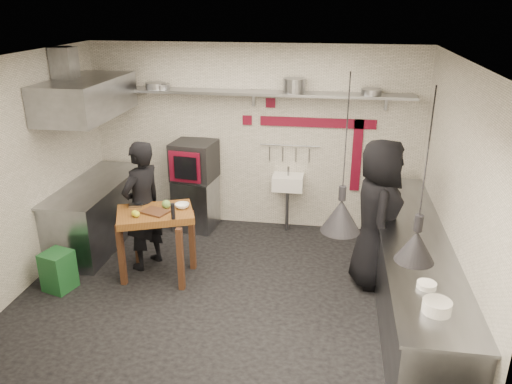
# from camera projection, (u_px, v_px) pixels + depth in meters

# --- Properties ---
(floor) EXTENTS (5.00, 5.00, 0.00)m
(floor) POSITION_uv_depth(u_px,v_px,m) (227.00, 292.00, 6.16)
(floor) COLOR black
(floor) RESTS_ON ground
(ceiling) EXTENTS (5.00, 5.00, 0.00)m
(ceiling) POSITION_uv_depth(u_px,v_px,m) (221.00, 59.00, 5.14)
(ceiling) COLOR beige
(ceiling) RESTS_ON floor
(wall_back) EXTENTS (5.00, 0.04, 2.80)m
(wall_back) POSITION_uv_depth(u_px,v_px,m) (254.00, 138.00, 7.58)
(wall_back) COLOR silver
(wall_back) RESTS_ON floor
(wall_front) EXTENTS (5.00, 0.04, 2.80)m
(wall_front) POSITION_uv_depth(u_px,v_px,m) (164.00, 283.00, 3.72)
(wall_front) COLOR silver
(wall_front) RESTS_ON floor
(wall_left) EXTENTS (0.04, 4.20, 2.80)m
(wall_left) POSITION_uv_depth(u_px,v_px,m) (22.00, 175.00, 6.01)
(wall_left) COLOR silver
(wall_left) RESTS_ON floor
(wall_right) EXTENTS (0.04, 4.20, 2.80)m
(wall_right) POSITION_uv_depth(u_px,v_px,m) (455.00, 199.00, 5.29)
(wall_right) COLOR silver
(wall_right) RESTS_ON floor
(red_band_horiz) EXTENTS (1.70, 0.02, 0.14)m
(red_band_horiz) POSITION_uv_depth(u_px,v_px,m) (318.00, 123.00, 7.32)
(red_band_horiz) COLOR maroon
(red_band_horiz) RESTS_ON wall_back
(red_band_vert) EXTENTS (0.14, 0.02, 1.10)m
(red_band_vert) POSITION_uv_depth(u_px,v_px,m) (357.00, 156.00, 7.41)
(red_band_vert) COLOR maroon
(red_band_vert) RESTS_ON wall_back
(red_tile_a) EXTENTS (0.14, 0.02, 0.14)m
(red_tile_a) POSITION_uv_depth(u_px,v_px,m) (271.00, 103.00, 7.33)
(red_tile_a) COLOR maroon
(red_tile_a) RESTS_ON wall_back
(red_tile_b) EXTENTS (0.14, 0.02, 0.14)m
(red_tile_b) POSITION_uv_depth(u_px,v_px,m) (247.00, 120.00, 7.48)
(red_tile_b) COLOR maroon
(red_tile_b) RESTS_ON wall_back
(back_shelf) EXTENTS (4.60, 0.34, 0.04)m
(back_shelf) POSITION_uv_depth(u_px,v_px,m) (252.00, 93.00, 7.16)
(back_shelf) COLOR slate
(back_shelf) RESTS_ON wall_back
(shelf_bracket_left) EXTENTS (0.04, 0.06, 0.24)m
(shelf_bracket_left) POSITION_uv_depth(u_px,v_px,m) (131.00, 94.00, 7.61)
(shelf_bracket_left) COLOR slate
(shelf_bracket_left) RESTS_ON wall_back
(shelf_bracket_mid) EXTENTS (0.04, 0.06, 0.24)m
(shelf_bracket_mid) POSITION_uv_depth(u_px,v_px,m) (254.00, 98.00, 7.33)
(shelf_bracket_mid) COLOR slate
(shelf_bracket_mid) RESTS_ON wall_back
(shelf_bracket_right) EXTENTS (0.04, 0.06, 0.24)m
(shelf_bracket_right) POSITION_uv_depth(u_px,v_px,m) (386.00, 102.00, 7.05)
(shelf_bracket_right) COLOR slate
(shelf_bracket_right) RESTS_ON wall_back
(pan_far_left) EXTENTS (0.34, 0.34, 0.09)m
(pan_far_left) POSITION_uv_depth(u_px,v_px,m) (156.00, 86.00, 7.34)
(pan_far_left) COLOR slate
(pan_far_left) RESTS_ON back_shelf
(pan_mid_left) EXTENTS (0.26, 0.26, 0.07)m
(pan_mid_left) POSITION_uv_depth(u_px,v_px,m) (162.00, 86.00, 7.33)
(pan_mid_left) COLOR slate
(pan_mid_left) RESTS_ON back_shelf
(stock_pot) EXTENTS (0.36, 0.36, 0.20)m
(stock_pot) POSITION_uv_depth(u_px,v_px,m) (294.00, 85.00, 7.02)
(stock_pot) COLOR slate
(stock_pot) RESTS_ON back_shelf
(pan_right) EXTENTS (0.35, 0.35, 0.08)m
(pan_right) POSITION_uv_depth(u_px,v_px,m) (371.00, 92.00, 6.89)
(pan_right) COLOR slate
(pan_right) RESTS_ON back_shelf
(oven_stand) EXTENTS (0.66, 0.61, 0.80)m
(oven_stand) POSITION_uv_depth(u_px,v_px,m) (196.00, 204.00, 7.76)
(oven_stand) COLOR slate
(oven_stand) RESTS_ON floor
(combi_oven) EXTENTS (0.69, 0.65, 0.58)m
(combi_oven) POSITION_uv_depth(u_px,v_px,m) (194.00, 160.00, 7.56)
(combi_oven) COLOR black
(combi_oven) RESTS_ON oven_stand
(oven_door) EXTENTS (0.48, 0.09, 0.46)m
(oven_door) POSITION_uv_depth(u_px,v_px,m) (185.00, 167.00, 7.26)
(oven_door) COLOR maroon
(oven_door) RESTS_ON combi_oven
(oven_glass) EXTENTS (0.35, 0.06, 0.34)m
(oven_glass) POSITION_uv_depth(u_px,v_px,m) (185.00, 168.00, 7.22)
(oven_glass) COLOR black
(oven_glass) RESTS_ON oven_door
(hand_sink) EXTENTS (0.46, 0.34, 0.22)m
(hand_sink) POSITION_uv_depth(u_px,v_px,m) (288.00, 182.00, 7.56)
(hand_sink) COLOR white
(hand_sink) RESTS_ON wall_back
(sink_tap) EXTENTS (0.03, 0.03, 0.14)m
(sink_tap) POSITION_uv_depth(u_px,v_px,m) (288.00, 171.00, 7.50)
(sink_tap) COLOR slate
(sink_tap) RESTS_ON hand_sink
(sink_drain) EXTENTS (0.06, 0.06, 0.66)m
(sink_drain) POSITION_uv_depth(u_px,v_px,m) (287.00, 210.00, 7.68)
(sink_drain) COLOR slate
(sink_drain) RESTS_ON floor
(utensil_rail) EXTENTS (0.90, 0.02, 0.02)m
(utensil_rail) POSITION_uv_depth(u_px,v_px,m) (290.00, 145.00, 7.50)
(utensil_rail) COLOR slate
(utensil_rail) RESTS_ON wall_back
(counter_right) EXTENTS (0.70, 3.80, 0.90)m
(counter_right) POSITION_uv_depth(u_px,v_px,m) (411.00, 274.00, 5.68)
(counter_right) COLOR slate
(counter_right) RESTS_ON floor
(counter_right_top) EXTENTS (0.76, 3.90, 0.03)m
(counter_right_top) POSITION_uv_depth(u_px,v_px,m) (415.00, 238.00, 5.51)
(counter_right_top) COLOR slate
(counter_right_top) RESTS_ON counter_right
(plate_stack) EXTENTS (0.27, 0.27, 0.11)m
(plate_stack) POSITION_uv_depth(u_px,v_px,m) (437.00, 307.00, 4.16)
(plate_stack) COLOR white
(plate_stack) RESTS_ON counter_right_top
(small_bowl_right) EXTENTS (0.21, 0.21, 0.05)m
(small_bowl_right) POSITION_uv_depth(u_px,v_px,m) (427.00, 285.00, 4.52)
(small_bowl_right) COLOR white
(small_bowl_right) RESTS_ON counter_right_top
(counter_left) EXTENTS (0.70, 1.90, 0.90)m
(counter_left) POSITION_uv_depth(u_px,v_px,m) (97.00, 214.00, 7.27)
(counter_left) COLOR slate
(counter_left) RESTS_ON floor
(counter_left_top) EXTENTS (0.76, 2.00, 0.03)m
(counter_left_top) POSITION_uv_depth(u_px,v_px,m) (94.00, 184.00, 7.11)
(counter_left_top) COLOR slate
(counter_left_top) RESTS_ON counter_left
(extractor_hood) EXTENTS (0.78, 1.60, 0.50)m
(extractor_hood) POSITION_uv_depth(u_px,v_px,m) (86.00, 98.00, 6.65)
(extractor_hood) COLOR slate
(extractor_hood) RESTS_ON ceiling
(hood_duct) EXTENTS (0.28, 0.28, 0.50)m
(hood_duct) POSITION_uv_depth(u_px,v_px,m) (65.00, 67.00, 6.54)
(hood_duct) COLOR slate
(hood_duct) RESTS_ON ceiling
(green_bin) EXTENTS (0.40, 0.40, 0.50)m
(green_bin) POSITION_uv_depth(u_px,v_px,m) (58.00, 271.00, 6.14)
(green_bin) COLOR #1A5325
(green_bin) RESTS_ON floor
(prep_table) EXTENTS (1.09, 0.94, 0.92)m
(prep_table) POSITION_uv_depth(u_px,v_px,m) (158.00, 244.00, 6.35)
(prep_table) COLOR brown
(prep_table) RESTS_ON floor
(cutting_board) EXTENTS (0.37, 0.32, 0.02)m
(cutting_board) POSITION_uv_depth(u_px,v_px,m) (155.00, 212.00, 6.14)
(cutting_board) COLOR #4F2E1C
(cutting_board) RESTS_ON prep_table
(pepper_mill) EXTENTS (0.06, 0.06, 0.20)m
(pepper_mill) POSITION_uv_depth(u_px,v_px,m) (173.00, 211.00, 5.93)
(pepper_mill) COLOR black
(pepper_mill) RESTS_ON prep_table
(lemon_a) EXTENTS (0.08, 0.08, 0.08)m
(lemon_a) POSITION_uv_depth(u_px,v_px,m) (135.00, 213.00, 6.03)
(lemon_a) COLOR yellow
(lemon_a) RESTS_ON prep_table
(lemon_b) EXTENTS (0.10, 0.10, 0.08)m
(lemon_b) POSITION_uv_depth(u_px,v_px,m) (137.00, 214.00, 6.00)
(lemon_b) COLOR yellow
(lemon_b) RESTS_ON prep_table
(veg_ball) EXTENTS (0.14, 0.14, 0.11)m
(veg_ball) POSITION_uv_depth(u_px,v_px,m) (166.00, 204.00, 6.26)
(veg_ball) COLOR olive
(veg_ball) RESTS_ON prep_table
(steel_tray) EXTENTS (0.19, 0.15, 0.03)m
(steel_tray) POSITION_uv_depth(u_px,v_px,m) (136.00, 205.00, 6.32)
(steel_tray) COLOR slate
(steel_tray) RESTS_ON prep_table
(bowl) EXTENTS (0.23, 0.23, 0.06)m
(bowl) POSITION_uv_depth(u_px,v_px,m) (182.00, 206.00, 6.27)
(bowl) COLOR white
(bowl) RESTS_ON prep_table
(heat_lamp_near) EXTENTS (0.48, 0.48, 1.51)m
(heat_lamp_near) POSITION_uv_depth(u_px,v_px,m) (345.00, 156.00, 4.55)
(heat_lamp_near) COLOR black
(heat_lamp_near) RESTS_ON ceiling
(heat_lamp_far) EXTENTS (0.38, 0.38, 1.44)m
(heat_lamp_far) POSITION_uv_depth(u_px,v_px,m) (424.00, 179.00, 3.86)
(heat_lamp_far) COLOR black
(heat_lamp_far) RESTS_ON ceiling
(chef_left) EXTENTS (0.64, 0.75, 1.74)m
(chef_left) POSITION_uv_depth(u_px,v_px,m) (143.00, 206.00, 6.48)
(chef_left) COLOR black
(chef_left) RESTS_ON floor
(chef_right) EXTENTS (0.61, 0.93, 1.88)m
(chef_right) POSITION_uv_depth(u_px,v_px,m) (378.00, 215.00, 6.04)
(chef_right) COLOR black
(chef_right) RESTS_ON floor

